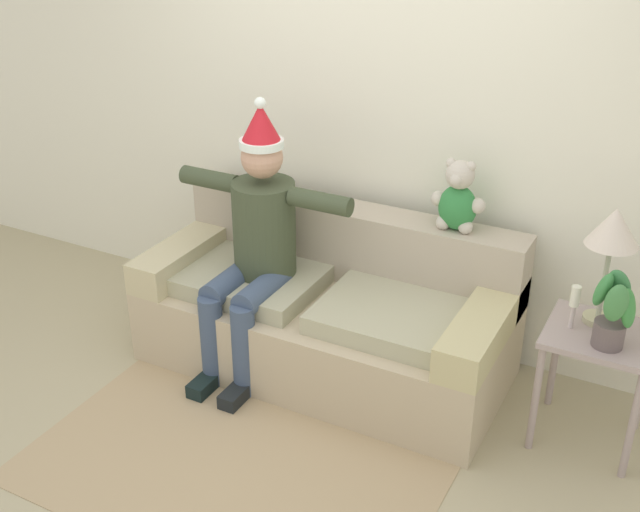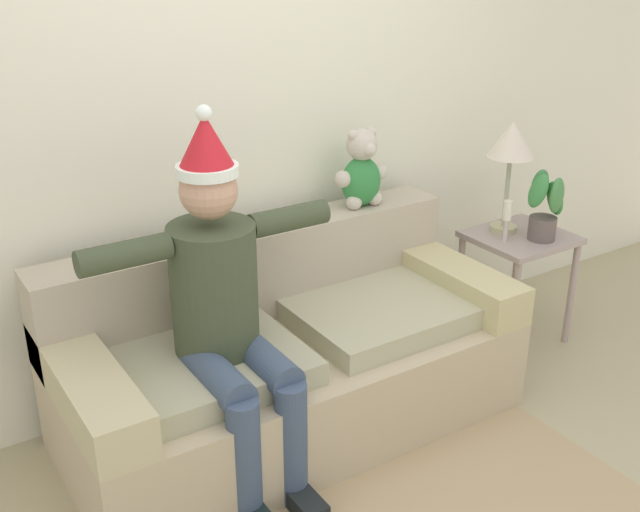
% 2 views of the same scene
% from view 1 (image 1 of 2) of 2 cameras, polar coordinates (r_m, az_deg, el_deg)
% --- Properties ---
extents(ground_plane, '(10.00, 10.00, 0.00)m').
position_cam_1_polar(ground_plane, '(3.88, -6.53, -14.95)').
color(ground_plane, tan).
extents(back_wall, '(7.00, 0.10, 2.70)m').
position_cam_1_polar(back_wall, '(4.43, 3.90, 10.66)').
color(back_wall, white).
rests_on(back_wall, ground_plane).
extents(couch, '(1.98, 0.91, 0.84)m').
position_cam_1_polar(couch, '(4.39, 0.65, -3.95)').
color(couch, '#BEAE8D').
rests_on(couch, ground_plane).
extents(person_seated, '(1.02, 0.77, 1.50)m').
position_cam_1_polar(person_seated, '(4.22, -4.66, 1.19)').
color(person_seated, '#3C4730').
rests_on(person_seated, ground_plane).
extents(teddy_bear, '(0.29, 0.17, 0.38)m').
position_cam_1_polar(teddy_bear, '(4.12, 9.88, 4.08)').
color(teddy_bear, '#2F833F').
rests_on(teddy_bear, couch).
extents(side_table, '(0.49, 0.46, 0.61)m').
position_cam_1_polar(side_table, '(3.95, 19.33, -6.54)').
color(side_table, '#A69591').
rests_on(side_table, ground_plane).
extents(table_lamp, '(0.24, 0.24, 0.58)m').
position_cam_1_polar(table_lamp, '(3.78, 20.30, 1.57)').
color(table_lamp, '#B8B68C').
rests_on(table_lamp, side_table).
extents(potted_plant, '(0.23, 0.20, 0.38)m').
position_cam_1_polar(potted_plant, '(3.72, 20.34, -3.66)').
color(potted_plant, '#5E5251').
rests_on(potted_plant, side_table).
extents(candle_tall, '(0.04, 0.04, 0.22)m').
position_cam_1_polar(candle_tall, '(3.83, 17.80, -3.12)').
color(candle_tall, beige).
rests_on(candle_tall, side_table).
extents(area_rug, '(1.92, 1.11, 0.01)m').
position_cam_1_polar(area_rug, '(3.85, -6.84, -15.22)').
color(area_rug, tan).
rests_on(area_rug, ground_plane).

